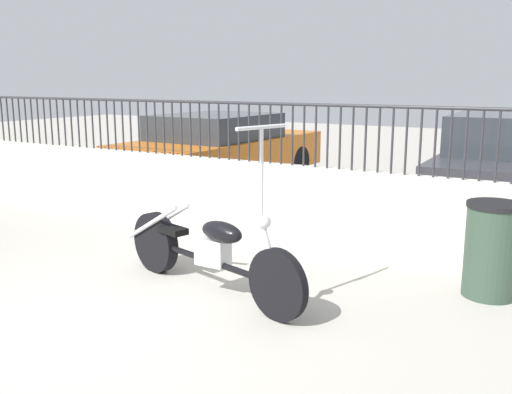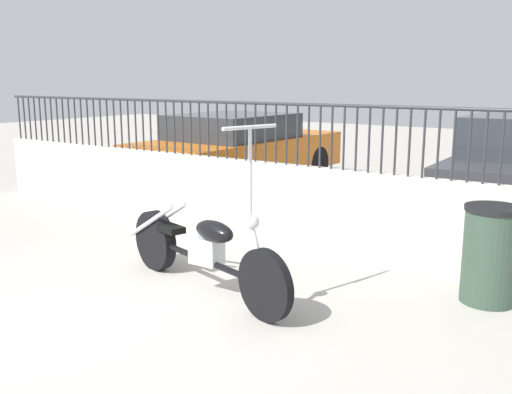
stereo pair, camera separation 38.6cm
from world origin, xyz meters
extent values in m
plane|color=#ADA89E|center=(0.00, 0.00, 0.00)|extent=(40.00, 40.00, 0.00)
cube|color=beige|center=(0.00, 2.95, 0.45)|extent=(10.31, 0.18, 0.91)
cylinder|color=#2D2D33|center=(-4.94, 2.95, 1.26)|extent=(0.02, 0.02, 0.71)
cylinder|color=#2D2D33|center=(-4.79, 2.95, 1.26)|extent=(0.02, 0.02, 0.71)
cylinder|color=#2D2D33|center=(-4.65, 2.95, 1.26)|extent=(0.02, 0.02, 0.71)
cylinder|color=#2D2D33|center=(-4.50, 2.95, 1.26)|extent=(0.02, 0.02, 0.71)
cylinder|color=#2D2D33|center=(-4.36, 2.95, 1.26)|extent=(0.02, 0.02, 0.71)
cylinder|color=#2D2D33|center=(-4.21, 2.95, 1.26)|extent=(0.02, 0.02, 0.71)
cylinder|color=#2D2D33|center=(-4.07, 2.95, 1.26)|extent=(0.02, 0.02, 0.71)
cylinder|color=#2D2D33|center=(-3.92, 2.95, 1.26)|extent=(0.02, 0.02, 0.71)
cylinder|color=#2D2D33|center=(-3.78, 2.95, 1.26)|extent=(0.02, 0.02, 0.71)
cylinder|color=#2D2D33|center=(-3.63, 2.95, 1.26)|extent=(0.02, 0.02, 0.71)
cylinder|color=#2D2D33|center=(-3.49, 2.95, 1.26)|extent=(0.02, 0.02, 0.71)
cylinder|color=#2D2D33|center=(-3.34, 2.95, 1.26)|extent=(0.02, 0.02, 0.71)
cylinder|color=#2D2D33|center=(-3.19, 2.95, 1.26)|extent=(0.02, 0.02, 0.71)
cylinder|color=#2D2D33|center=(-3.05, 2.95, 1.26)|extent=(0.02, 0.02, 0.71)
cylinder|color=#2D2D33|center=(-2.90, 2.95, 1.26)|extent=(0.02, 0.02, 0.71)
cylinder|color=#2D2D33|center=(-2.76, 2.95, 1.26)|extent=(0.02, 0.02, 0.71)
cylinder|color=#2D2D33|center=(-2.61, 2.95, 1.26)|extent=(0.02, 0.02, 0.71)
cylinder|color=#2D2D33|center=(-2.47, 2.95, 1.26)|extent=(0.02, 0.02, 0.71)
cylinder|color=#2D2D33|center=(-2.32, 2.95, 1.26)|extent=(0.02, 0.02, 0.71)
cylinder|color=#2D2D33|center=(-2.18, 2.95, 1.26)|extent=(0.02, 0.02, 0.71)
cylinder|color=#2D2D33|center=(-2.03, 2.95, 1.26)|extent=(0.02, 0.02, 0.71)
cylinder|color=#2D2D33|center=(-1.89, 2.95, 1.26)|extent=(0.02, 0.02, 0.71)
cylinder|color=#2D2D33|center=(-1.74, 2.95, 1.26)|extent=(0.02, 0.02, 0.71)
cylinder|color=#2D2D33|center=(-1.60, 2.95, 1.26)|extent=(0.02, 0.02, 0.71)
cylinder|color=#2D2D33|center=(-1.45, 2.95, 1.26)|extent=(0.02, 0.02, 0.71)
cylinder|color=#2D2D33|center=(-1.31, 2.95, 1.26)|extent=(0.02, 0.02, 0.71)
cylinder|color=#2D2D33|center=(-1.16, 2.95, 1.26)|extent=(0.02, 0.02, 0.71)
cylinder|color=#2D2D33|center=(-1.02, 2.95, 1.26)|extent=(0.02, 0.02, 0.71)
cylinder|color=#2D2D33|center=(-0.87, 2.95, 1.26)|extent=(0.02, 0.02, 0.71)
cylinder|color=#2D2D33|center=(-0.73, 2.95, 1.26)|extent=(0.02, 0.02, 0.71)
cylinder|color=#2D2D33|center=(-0.58, 2.95, 1.26)|extent=(0.02, 0.02, 0.71)
cylinder|color=#2D2D33|center=(-0.44, 2.95, 1.26)|extent=(0.02, 0.02, 0.71)
cylinder|color=#2D2D33|center=(-0.29, 2.95, 1.26)|extent=(0.02, 0.02, 0.71)
cylinder|color=#2D2D33|center=(-0.15, 2.95, 1.26)|extent=(0.02, 0.02, 0.71)
cylinder|color=#2D2D33|center=(0.00, 2.95, 1.26)|extent=(0.02, 0.02, 0.71)
cylinder|color=#2D2D33|center=(0.15, 2.95, 1.26)|extent=(0.02, 0.02, 0.71)
cylinder|color=#2D2D33|center=(0.29, 2.95, 1.26)|extent=(0.02, 0.02, 0.71)
cylinder|color=#2D2D33|center=(0.44, 2.95, 1.26)|extent=(0.02, 0.02, 0.71)
cylinder|color=#2D2D33|center=(0.58, 2.95, 1.26)|extent=(0.02, 0.02, 0.71)
cylinder|color=#2D2D33|center=(0.73, 2.95, 1.26)|extent=(0.02, 0.02, 0.71)
cylinder|color=#2D2D33|center=(0.87, 2.95, 1.26)|extent=(0.02, 0.02, 0.71)
cylinder|color=#2D2D33|center=(1.02, 2.95, 1.26)|extent=(0.02, 0.02, 0.71)
cylinder|color=#2D2D33|center=(1.16, 2.95, 1.26)|extent=(0.02, 0.02, 0.71)
cylinder|color=#2D2D33|center=(1.31, 2.95, 1.26)|extent=(0.02, 0.02, 0.71)
cylinder|color=#2D2D33|center=(1.45, 2.95, 1.26)|extent=(0.02, 0.02, 0.71)
cylinder|color=#2D2D33|center=(1.60, 2.95, 1.26)|extent=(0.02, 0.02, 0.71)
cylinder|color=#2D2D33|center=(1.74, 2.95, 1.26)|extent=(0.02, 0.02, 0.71)
cylinder|color=#2D2D33|center=(1.89, 2.95, 1.26)|extent=(0.02, 0.02, 0.71)
cylinder|color=#2D2D33|center=(2.03, 2.95, 1.26)|extent=(0.02, 0.02, 0.71)
cylinder|color=#2D2D33|center=(2.18, 2.95, 1.26)|extent=(0.02, 0.02, 0.71)
cylinder|color=#2D2D33|center=(2.32, 2.95, 1.26)|extent=(0.02, 0.02, 0.71)
cylinder|color=#2D2D33|center=(2.47, 2.95, 1.26)|extent=(0.02, 0.02, 0.71)
cylinder|color=#2D2D33|center=(0.00, 2.95, 1.60)|extent=(10.31, 0.04, 0.04)
cylinder|color=black|center=(1.24, 0.90, 0.29)|extent=(0.59, 0.22, 0.59)
cylinder|color=black|center=(-0.37, 1.32, 0.29)|extent=(0.61, 0.26, 0.60)
cylinder|color=black|center=(0.44, 1.11, 0.29)|extent=(1.49, 0.44, 0.06)
cube|color=silver|center=(0.48, 1.10, 0.39)|extent=(0.28, 0.18, 0.24)
ellipsoid|color=black|center=(0.60, 1.07, 0.59)|extent=(0.51, 0.31, 0.18)
cube|color=black|center=(-0.08, 1.25, 0.47)|extent=(0.31, 0.23, 0.06)
cylinder|color=silver|center=(1.15, 0.92, 0.54)|extent=(0.23, 0.10, 0.51)
sphere|color=silver|center=(1.09, 0.94, 0.77)|extent=(0.11, 0.11, 0.11)
cylinder|color=silver|center=(1.07, 0.95, 1.15)|extent=(0.03, 0.03, 0.72)
cylinder|color=silver|center=(1.07, 0.95, 1.51)|extent=(0.16, 0.51, 0.03)
cylinder|color=silver|center=(-0.34, 1.24, 0.51)|extent=(0.81, 0.25, 0.47)
cylinder|color=silver|center=(-0.30, 1.38, 0.51)|extent=(0.81, 0.25, 0.47)
cylinder|color=#334738|center=(2.58, 2.31, 0.40)|extent=(0.45, 0.45, 0.80)
cylinder|color=black|center=(2.58, 2.31, 0.82)|extent=(0.47, 0.47, 0.04)
cylinder|color=black|center=(-3.25, 6.84, 0.32)|extent=(0.12, 0.64, 0.64)
cylinder|color=black|center=(-1.56, 6.81, 0.32)|extent=(0.12, 0.64, 0.64)
cylinder|color=black|center=(-3.30, 4.23, 0.32)|extent=(0.12, 0.64, 0.64)
cylinder|color=black|center=(-1.60, 4.20, 0.32)|extent=(0.12, 0.64, 0.64)
cube|color=orange|center=(-2.43, 5.52, 0.55)|extent=(1.88, 4.24, 0.62)
cube|color=#2D3338|center=(-2.43, 5.31, 1.08)|extent=(1.66, 2.05, 0.42)
cylinder|color=black|center=(1.41, 7.11, 0.32)|extent=(0.13, 0.64, 0.64)
cylinder|color=black|center=(1.51, 4.57, 0.32)|extent=(0.13, 0.64, 0.64)
camera|label=1|loc=(3.28, -2.81, 1.87)|focal=40.00mm
camera|label=2|loc=(3.60, -2.60, 1.87)|focal=40.00mm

